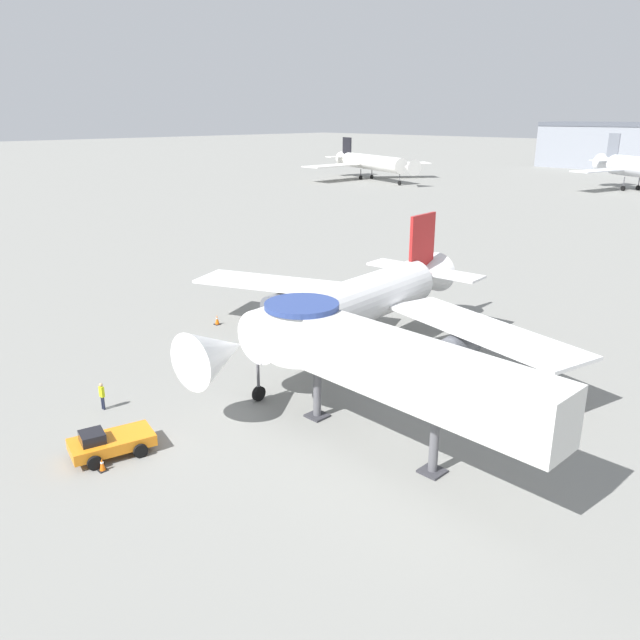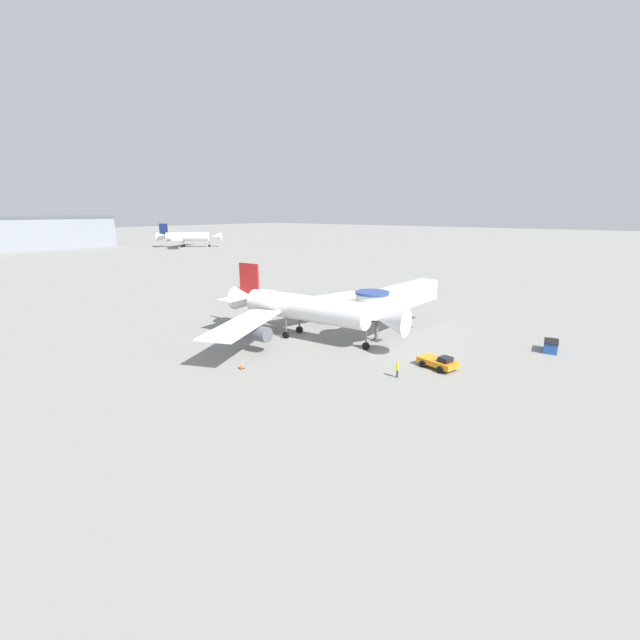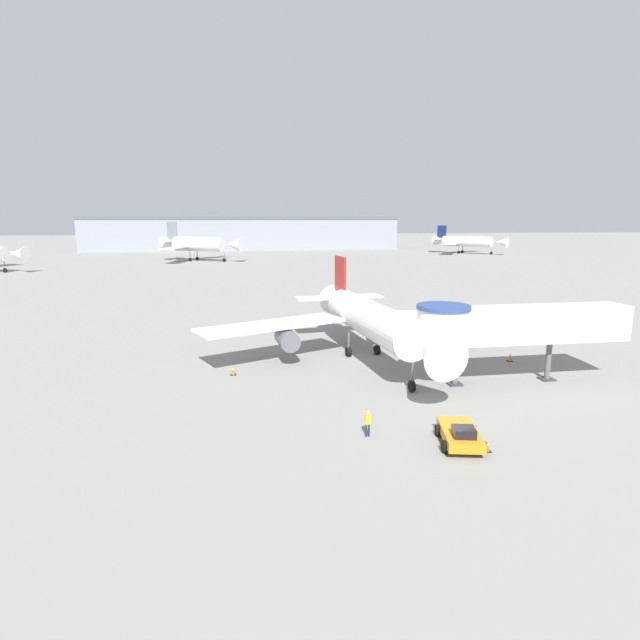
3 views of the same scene
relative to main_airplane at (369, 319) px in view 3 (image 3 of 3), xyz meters
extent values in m
plane|color=gray|center=(-0.43, 0.43, -3.80)|extent=(800.00, 800.00, 0.00)
cylinder|color=white|center=(0.07, -0.71, 0.13)|extent=(4.80, 17.29, 3.24)
cone|color=white|center=(1.14, -12.27, 0.13)|extent=(3.55, 3.85, 3.24)
cone|color=white|center=(-0.83, 8.91, 0.13)|extent=(3.67, 5.14, 3.24)
cube|color=white|center=(-8.75, 1.17, -0.44)|extent=(14.44, 9.27, 0.22)
cube|color=white|center=(8.38, 2.76, -0.44)|extent=(14.52, 7.05, 0.22)
cube|color=#B21E1E|center=(-0.80, 8.67, 3.04)|extent=(0.55, 3.32, 4.21)
cube|color=white|center=(-0.85, 9.15, 0.70)|extent=(9.67, 3.19, 0.18)
cylinder|color=#565960|center=(-7.54, 0.22, -1.58)|extent=(2.08, 3.46, 1.78)
cylinder|color=#565960|center=(7.37, 1.61, -1.58)|extent=(2.08, 3.46, 1.78)
cylinder|color=#4C4C51|center=(0.86, -9.22, -2.42)|extent=(0.18, 0.18, 1.86)
cylinder|color=black|center=(0.86, -9.22, -3.35)|extent=(0.34, 0.92, 0.90)
cylinder|color=#4C4C51|center=(-1.58, 1.27, -2.42)|extent=(0.22, 0.22, 1.86)
cylinder|color=black|center=(-1.58, 1.27, -3.35)|extent=(0.48, 0.93, 0.90)
cylinder|color=#4C4C51|center=(1.32, 1.54, -2.42)|extent=(0.22, 0.22, 1.86)
cylinder|color=black|center=(1.32, 1.54, -3.35)|extent=(0.48, 0.93, 0.90)
cube|color=silver|center=(11.20, -8.36, 0.91)|extent=(15.32, 2.91, 2.80)
cylinder|color=silver|center=(3.56, -8.21, 0.91)|extent=(3.90, 3.90, 2.80)
cylinder|color=navy|center=(3.56, -8.21, 2.46)|extent=(4.10, 4.10, 0.30)
cylinder|color=#56565B|center=(4.78, -8.23, -2.14)|extent=(0.44, 0.44, 3.31)
cube|color=#333338|center=(4.78, -8.23, -3.74)|extent=(1.10, 1.10, 0.12)
cylinder|color=#56565B|center=(12.72, -8.39, -2.14)|extent=(0.44, 0.44, 3.31)
cube|color=#333338|center=(12.72, -8.39, -3.74)|extent=(1.10, 1.10, 0.12)
cube|color=orange|center=(0.41, -18.29, -3.17)|extent=(2.90, 4.35, 0.56)
cube|color=black|center=(0.20, -19.17, -2.63)|extent=(1.44, 1.37, 0.51)
cylinder|color=black|center=(-0.85, -19.12, -3.45)|extent=(0.48, 0.76, 0.71)
cylinder|color=black|center=(1.15, -19.60, -3.45)|extent=(0.48, 0.76, 0.71)
cylinder|color=black|center=(-0.33, -16.99, -3.45)|extent=(0.48, 0.76, 0.71)
cylinder|color=black|center=(1.67, -17.47, -3.45)|extent=(0.48, 0.76, 0.71)
cube|color=black|center=(1.54, -19.41, -3.78)|extent=(0.41, 0.41, 0.04)
cone|color=orange|center=(1.54, -19.41, -3.45)|extent=(0.28, 0.28, 0.63)
cylinder|color=white|center=(1.54, -19.41, -3.37)|extent=(0.15, 0.15, 0.08)
cube|color=black|center=(-12.44, -2.59, -3.78)|extent=(0.49, 0.49, 0.04)
cone|color=orange|center=(-12.44, -2.59, -3.38)|extent=(0.33, 0.33, 0.76)
cylinder|color=white|center=(-12.44, -2.59, -3.29)|extent=(0.18, 0.18, 0.09)
cube|color=black|center=(12.70, -2.91, -3.78)|extent=(0.47, 0.47, 0.04)
cone|color=orange|center=(12.70, -2.91, -3.39)|extent=(0.33, 0.33, 0.74)
cylinder|color=white|center=(12.70, -2.91, -3.30)|extent=(0.18, 0.18, 0.09)
cylinder|color=#1E2338|center=(-4.65, -16.32, -3.40)|extent=(0.12, 0.12, 0.79)
cylinder|color=#1E2338|center=(-4.48, -16.30, -3.40)|extent=(0.12, 0.12, 0.79)
cube|color=#D1E019|center=(-4.57, -16.31, -2.69)|extent=(0.33, 0.21, 0.63)
sphere|color=tan|center=(-4.57, -16.31, -2.27)|extent=(0.22, 0.22, 0.22)
cylinder|color=white|center=(75.88, 134.20, 0.79)|extent=(15.20, 16.61, 3.76)
cone|color=white|center=(84.41, 124.45, 0.79)|extent=(5.55, 5.59, 3.76)
cone|color=white|center=(68.82, 142.26, 0.79)|extent=(6.54, 6.72, 3.76)
cube|color=white|center=(67.67, 130.54, 0.13)|extent=(10.79, 13.86, 0.22)
cube|color=white|center=(80.59, 141.85, 0.13)|extent=(14.13, 9.48, 0.22)
cube|color=#141E4C|center=(69.01, 142.04, 4.17)|extent=(2.63, 2.95, 4.89)
cube|color=white|center=(68.64, 142.47, 1.45)|extent=(8.58, 7.96, 0.18)
cylinder|color=#4C4C51|center=(82.12, 127.06, -2.17)|extent=(0.18, 0.18, 2.16)
cylinder|color=black|center=(82.12, 127.06, -3.25)|extent=(0.92, 1.00, 1.10)
cylinder|color=#4C4C51|center=(73.06, 134.85, -2.17)|extent=(0.22, 0.22, 2.16)
cylinder|color=black|center=(73.06, 134.85, -3.25)|extent=(1.03, 1.09, 1.10)
cylinder|color=#4C4C51|center=(75.60, 137.08, -2.17)|extent=(0.22, 0.22, 2.16)
cylinder|color=black|center=(75.60, 137.08, -3.25)|extent=(1.03, 1.09, 1.10)
cylinder|color=silver|center=(-21.93, 116.92, 1.46)|extent=(16.63, 12.24, 4.38)
cone|color=silver|center=(-11.13, 110.58, 1.46)|extent=(6.38, 6.22, 4.38)
cone|color=silver|center=(-30.46, 121.92, 1.46)|extent=(7.89, 7.11, 4.38)
cube|color=silver|center=(-28.63, 110.60, 0.69)|extent=(7.25, 13.95, 0.22)
cube|color=silver|center=(-19.68, 125.85, 0.69)|extent=(12.93, 12.19, 0.22)
cube|color=slate|center=(-30.18, 121.76, 5.41)|extent=(3.27, 2.06, 5.70)
cube|color=silver|center=(-30.74, 122.09, 2.23)|extent=(6.78, 9.09, 0.18)
cylinder|color=#4C4C51|center=(-14.29, 112.44, -1.99)|extent=(0.18, 0.18, 2.52)
cylinder|color=black|center=(-14.29, 112.44, -3.25)|extent=(1.08, 0.78, 1.10)
cylinder|color=#4C4C51|center=(-24.73, 116.27, -1.99)|extent=(0.22, 0.22, 2.52)
cylinder|color=black|center=(-24.73, 116.27, -3.25)|extent=(1.15, 0.90, 1.10)
cylinder|color=#4C4C51|center=(-22.73, 119.68, -1.99)|extent=(0.22, 0.22, 2.52)
cylinder|color=black|center=(-22.73, 119.68, -3.25)|extent=(1.15, 0.90, 1.10)
cone|color=white|center=(-62.98, 88.75, 0.71)|extent=(5.04, 4.81, 3.69)
cylinder|color=#4C4C51|center=(-66.76, 90.05, -2.19)|extent=(0.18, 0.18, 2.12)
cylinder|color=black|center=(-66.76, 90.05, -3.25)|extent=(1.12, 0.60, 1.10)
cube|color=gray|center=(-6.11, 175.43, 2.53)|extent=(130.49, 18.04, 12.67)
cube|color=#4C515B|center=(-6.11, 175.43, 9.47)|extent=(130.49, 18.40, 1.20)
camera|label=1|loc=(27.24, -30.38, 12.35)|focal=35.00mm
camera|label=2|loc=(-39.74, -34.81, 11.95)|focal=24.00mm
camera|label=3|loc=(-12.32, -43.42, 9.05)|focal=28.00mm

